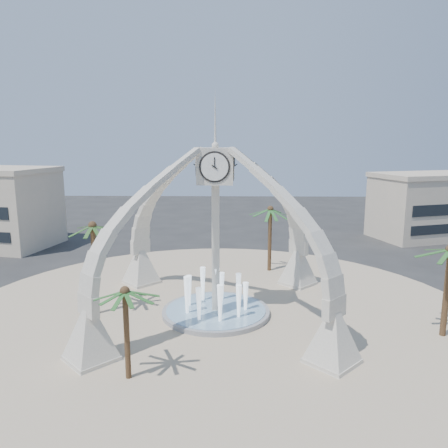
{
  "coord_description": "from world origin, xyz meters",
  "views": [
    {
      "loc": [
        1.34,
        -30.69,
        12.82
      ],
      "look_at": [
        0.56,
        2.0,
        6.52
      ],
      "focal_mm": 35.0,
      "sensor_mm": 36.0,
      "label": 1
    }
  ],
  "objects_px": {
    "fountain": "(216,311)",
    "palm_north": "(270,210)",
    "clock_tower": "(216,230)",
    "palm_south": "(125,293)",
    "palm_west": "(93,227)"
  },
  "relations": [
    {
      "from": "fountain",
      "to": "palm_north",
      "type": "relative_size",
      "value": 1.15
    },
    {
      "from": "clock_tower",
      "to": "palm_north",
      "type": "relative_size",
      "value": 2.57
    },
    {
      "from": "palm_north",
      "to": "palm_south",
      "type": "relative_size",
      "value": 1.23
    },
    {
      "from": "palm_west",
      "to": "palm_south",
      "type": "distance_m",
      "value": 10.16
    },
    {
      "from": "palm_west",
      "to": "palm_north",
      "type": "height_order",
      "value": "palm_west"
    },
    {
      "from": "fountain",
      "to": "palm_north",
      "type": "xyz_separation_m",
      "value": [
        4.84,
        11.26,
        5.85
      ]
    },
    {
      "from": "clock_tower",
      "to": "fountain",
      "type": "bearing_deg",
      "value": 90.0
    },
    {
      "from": "clock_tower",
      "to": "palm_north",
      "type": "distance_m",
      "value": 12.27
    },
    {
      "from": "fountain",
      "to": "palm_south",
      "type": "relative_size",
      "value": 1.42
    },
    {
      "from": "palm_north",
      "to": "palm_south",
      "type": "xyz_separation_m",
      "value": [
        -9.25,
        -20.26,
        -1.19
      ]
    },
    {
      "from": "clock_tower",
      "to": "palm_west",
      "type": "relative_size",
      "value": 2.4
    },
    {
      "from": "clock_tower",
      "to": "palm_north",
      "type": "bearing_deg",
      "value": 66.73
    },
    {
      "from": "palm_west",
      "to": "palm_south",
      "type": "xyz_separation_m",
      "value": [
        4.5,
        -8.95,
        -1.69
      ]
    },
    {
      "from": "palm_west",
      "to": "fountain",
      "type": "bearing_deg",
      "value": 0.28
    },
    {
      "from": "fountain",
      "to": "palm_west",
      "type": "bearing_deg",
      "value": -179.72
    }
  ]
}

